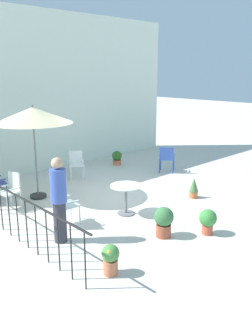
{
  "coord_description": "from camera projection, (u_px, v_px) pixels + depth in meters",
  "views": [
    {
      "loc": [
        -6.31,
        -6.62,
        3.34
      ],
      "look_at": [
        0.0,
        0.1,
        0.81
      ],
      "focal_mm": 37.87,
      "sensor_mm": 36.0,
      "label": 1
    }
  ],
  "objects": [
    {
      "name": "ground_plane",
      "position": [
        129.0,
        197.0,
        9.7
      ],
      "size": [
        60.0,
        60.0,
        0.0
      ],
      "primitive_type": "plane",
      "color": "beige"
    },
    {
      "name": "villa_facade",
      "position": [
        43.0,
        92.0,
        11.95
      ],
      "size": [
        11.14,
        0.3,
        5.29
      ],
      "primitive_type": "cube",
      "color": "silver",
      "rests_on": "ground"
    },
    {
      "name": "terrace_railing",
      "position": [
        8.0,
        205.0,
        7.27
      ],
      "size": [
        0.03,
        5.6,
        1.01
      ],
      "color": "black",
      "rests_on": "ground"
    },
    {
      "name": "patio_umbrella_0",
      "position": [
        33.0,
        116.0,
        9.1
      ],
      "size": [
        2.06,
        2.06,
        2.51
      ],
      "color": "#2D2D2D",
      "rests_on": "ground"
    },
    {
      "name": "cafe_table_0",
      "position": [
        126.0,
        194.0,
        8.45
      ],
      "size": [
        0.76,
        0.76,
        0.72
      ],
      "color": "silver",
      "rests_on": "ground"
    },
    {
      "name": "patio_chair_1",
      "position": [
        76.0,
        162.0,
        11.33
      ],
      "size": [
        0.6,
        0.6,
        0.87
      ],
      "color": "white",
      "rests_on": "ground"
    },
    {
      "name": "patio_chair_2",
      "position": [
        167.0,
        157.0,
        11.94
      ],
      "size": [
        0.64,
        0.65,
        0.89
      ],
      "color": "#2B4796",
      "rests_on": "ground"
    },
    {
      "name": "patio_chair_3",
      "position": [
        63.0,
        203.0,
        7.79
      ],
      "size": [
        0.51,
        0.5,
        0.94
      ],
      "color": "silver",
      "rests_on": "ground"
    },
    {
      "name": "patio_chair_4",
      "position": [
        11.0,
        188.0,
        8.8
      ],
      "size": [
        0.53,
        0.52,
        0.92
      ],
      "color": "silver",
      "rests_on": "ground"
    },
    {
      "name": "potted_plant_0",
      "position": [
        110.0,
        258.0,
        5.95
      ],
      "size": [
        0.3,
        0.3,
        0.54
      ],
      "color": "#C9714B",
      "rests_on": "ground"
    },
    {
      "name": "potted_plant_1",
      "position": [
        117.0,
        157.0,
        13.02
      ],
      "size": [
        0.36,
        0.36,
        0.51
      ],
      "color": "#C66A48",
      "rests_on": "ground"
    },
    {
      "name": "potted_plant_2",
      "position": [
        194.0,
        188.0,
        9.58
      ],
      "size": [
        0.25,
        0.25,
        0.56
      ],
      "color": "#BC6439",
      "rests_on": "ground"
    },
    {
      "name": "potted_plant_3",
      "position": [
        164.0,
        220.0,
        7.3
      ],
      "size": [
        0.41,
        0.41,
        0.65
      ],
      "color": "#A54F36",
      "rests_on": "ground"
    },
    {
      "name": "potted_plant_4",
      "position": [
        208.0,
        220.0,
        7.43
      ],
      "size": [
        0.37,
        0.37,
        0.55
      ],
      "color": "#C1533A",
      "rests_on": "ground"
    },
    {
      "name": "standing_person",
      "position": [
        59.0,
        199.0,
        6.95
      ],
      "size": [
        0.4,
        0.4,
        1.75
      ],
      "color": "#33333D",
      "rests_on": "ground"
    }
  ]
}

